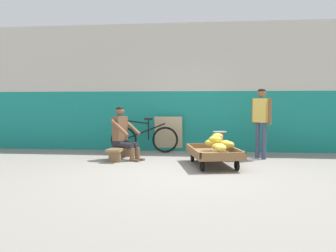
# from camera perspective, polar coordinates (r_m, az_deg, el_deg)

# --- Properties ---
(ground_plane) EXTENTS (80.00, 80.00, 0.00)m
(ground_plane) POSITION_cam_1_polar(r_m,az_deg,el_deg) (5.89, 2.87, -8.02)
(ground_plane) COLOR gray
(back_wall) EXTENTS (16.00, 0.30, 3.22)m
(back_wall) POSITION_cam_1_polar(r_m,az_deg,el_deg) (8.70, 3.95, 6.44)
(back_wall) COLOR #19847A
(back_wall) RESTS_ON ground
(banana_cart) EXTENTS (1.13, 1.59, 0.36)m
(banana_cart) POSITION_cam_1_polar(r_m,az_deg,el_deg) (6.62, 7.62, -4.63)
(banana_cart) COLOR brown
(banana_cart) RESTS_ON ground
(banana_pile) EXTENTS (0.58, 1.11, 0.26)m
(banana_pile) POSITION_cam_1_polar(r_m,az_deg,el_deg) (6.51, 8.66, -2.82)
(banana_pile) COLOR yellow
(banana_pile) RESTS_ON banana_cart
(low_bench) EXTENTS (0.36, 1.11, 0.27)m
(low_bench) POSITION_cam_1_polar(r_m,az_deg,el_deg) (7.45, -8.07, -4.02)
(low_bench) COLOR olive
(low_bench) RESTS_ON ground
(vendor_seated) EXTENTS (0.74, 0.63, 1.14)m
(vendor_seated) POSITION_cam_1_polar(r_m,az_deg,el_deg) (7.35, -7.57, -1.23)
(vendor_seated) COLOR brown
(vendor_seated) RESTS_ON ground
(plastic_crate) EXTENTS (0.36, 0.28, 0.30)m
(plastic_crate) POSITION_cam_1_polar(r_m,az_deg,el_deg) (7.61, 8.69, -4.24)
(plastic_crate) COLOR red
(plastic_crate) RESTS_ON ground
(weighing_scale) EXTENTS (0.30, 0.30, 0.29)m
(weighing_scale) POSITION_cam_1_polar(r_m,az_deg,el_deg) (7.57, 8.71, -1.97)
(weighing_scale) COLOR #28282D
(weighing_scale) RESTS_ON plastic_crate
(bicycle_near_left) EXTENTS (1.66, 0.48, 0.86)m
(bicycle_near_left) POSITION_cam_1_polar(r_m,az_deg,el_deg) (8.34, -4.02, -2.10)
(bicycle_near_left) COLOR black
(bicycle_near_left) RESTS_ON ground
(sign_board) EXTENTS (0.70, 0.20, 0.89)m
(sign_board) POSITION_cam_1_polar(r_m,az_deg,el_deg) (8.55, 0.10, -1.35)
(sign_board) COLOR #C6B289
(sign_board) RESTS_ON ground
(customer_adult) EXTENTS (0.38, 0.36, 1.53)m
(customer_adult) POSITION_cam_1_polar(r_m,az_deg,el_deg) (7.62, 15.48, 1.74)
(customer_adult) COLOR #38425B
(customer_adult) RESTS_ON ground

